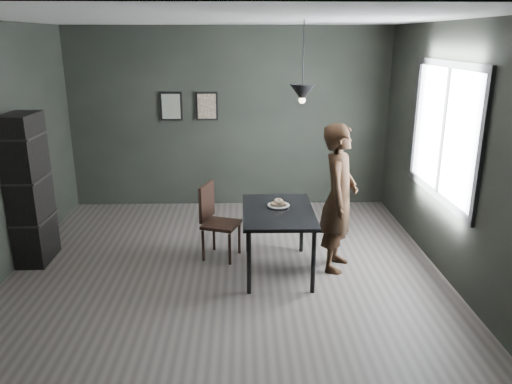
{
  "coord_description": "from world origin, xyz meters",
  "views": [
    {
      "loc": [
        0.21,
        -5.32,
        2.62
      ],
      "look_at": [
        0.35,
        0.05,
        0.95
      ],
      "focal_mm": 35.0,
      "sensor_mm": 36.0,
      "label": 1
    }
  ],
  "objects_px": {
    "cafe_table": "(278,217)",
    "wood_chair": "(215,216)",
    "woman": "(339,198)",
    "white_plate": "(278,206)",
    "pendant_lamp": "(302,93)",
    "shelf_unit": "(29,190)"
  },
  "relations": [
    {
      "from": "cafe_table",
      "to": "wood_chair",
      "type": "distance_m",
      "value": 0.87
    },
    {
      "from": "wood_chair",
      "to": "woman",
      "type": "bearing_deg",
      "value": 5.71
    },
    {
      "from": "white_plate",
      "to": "pendant_lamp",
      "type": "xyz_separation_m",
      "value": [
        0.24,
        -0.02,
        1.29
      ]
    },
    {
      "from": "wood_chair",
      "to": "white_plate",
      "type": "bearing_deg",
      "value": -2.21
    },
    {
      "from": "shelf_unit",
      "to": "pendant_lamp",
      "type": "height_order",
      "value": "pendant_lamp"
    },
    {
      "from": "woman",
      "to": "cafe_table",
      "type": "bearing_deg",
      "value": 115.78
    },
    {
      "from": "shelf_unit",
      "to": "cafe_table",
      "type": "bearing_deg",
      "value": -7.56
    },
    {
      "from": "white_plate",
      "to": "woman",
      "type": "distance_m",
      "value": 0.7
    },
    {
      "from": "woman",
      "to": "pendant_lamp",
      "type": "bearing_deg",
      "value": 106.49
    },
    {
      "from": "wood_chair",
      "to": "shelf_unit",
      "type": "height_order",
      "value": "shelf_unit"
    },
    {
      "from": "cafe_table",
      "to": "woman",
      "type": "bearing_deg",
      "value": 6.14
    },
    {
      "from": "wood_chair",
      "to": "pendant_lamp",
      "type": "xyz_separation_m",
      "value": [
        1.0,
        -0.32,
        1.52
      ]
    },
    {
      "from": "white_plate",
      "to": "shelf_unit",
      "type": "distance_m",
      "value": 2.95
    },
    {
      "from": "pendant_lamp",
      "to": "cafe_table",
      "type": "bearing_deg",
      "value": -158.2
    },
    {
      "from": "woman",
      "to": "pendant_lamp",
      "type": "height_order",
      "value": "pendant_lamp"
    },
    {
      "from": "pendant_lamp",
      "to": "shelf_unit",
      "type": "bearing_deg",
      "value": 175.07
    },
    {
      "from": "white_plate",
      "to": "woman",
      "type": "relative_size",
      "value": 0.13
    },
    {
      "from": "cafe_table",
      "to": "shelf_unit",
      "type": "relative_size",
      "value": 0.67
    },
    {
      "from": "woman",
      "to": "shelf_unit",
      "type": "xyz_separation_m",
      "value": [
        -3.62,
        0.3,
        0.04
      ]
    },
    {
      "from": "white_plate",
      "to": "pendant_lamp",
      "type": "relative_size",
      "value": 0.27
    },
    {
      "from": "woman",
      "to": "wood_chair",
      "type": "xyz_separation_m",
      "value": [
        -1.45,
        0.34,
        -0.33
      ]
    },
    {
      "from": "wood_chair",
      "to": "pendant_lamp",
      "type": "bearing_deg",
      "value": 1.32
    }
  ]
}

